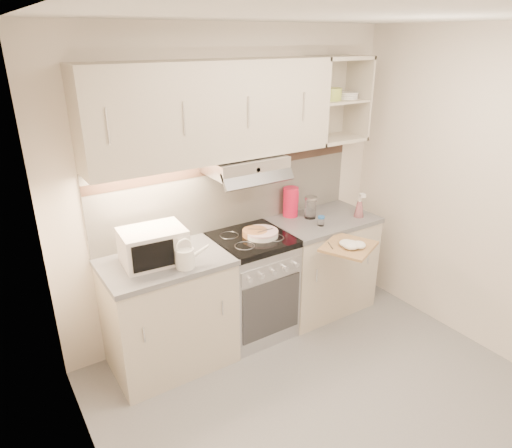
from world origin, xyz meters
name	(u,v)px	position (x,y,z in m)	size (l,w,h in m)	color
ground	(337,409)	(0.00, 0.00, 0.00)	(3.00, 3.00, 0.00)	gray
room_shell	(315,170)	(0.00, 0.37, 1.63)	(3.04, 2.84, 2.52)	silver
base_cabinet_left	(169,314)	(-0.75, 1.10, 0.43)	(0.90, 0.60, 0.86)	beige
worktop_left	(165,262)	(-0.75, 1.10, 0.88)	(0.92, 0.62, 0.04)	slate
base_cabinet_right	(320,265)	(0.75, 1.10, 0.43)	(0.90, 0.60, 0.86)	beige
worktop_right	(322,220)	(0.75, 1.10, 0.88)	(0.92, 0.62, 0.04)	slate
electric_range	(252,285)	(0.00, 1.10, 0.45)	(0.60, 0.60, 0.90)	#B7B7BC
microwave	(153,246)	(-0.82, 1.11, 1.02)	(0.46, 0.36, 0.25)	silver
watering_can	(186,257)	(-0.66, 0.91, 0.98)	(0.26, 0.13, 0.22)	white
plate_stack	(262,233)	(0.07, 1.06, 0.93)	(0.27, 0.27, 0.06)	silver
bread_loaf	(255,233)	(0.03, 1.10, 0.93)	(0.20, 0.20, 0.05)	#AD793D
pink_pitcher	(291,202)	(0.54, 1.30, 1.03)	(0.14, 0.13, 0.27)	red
glass_jar	(310,207)	(0.66, 1.16, 1.00)	(0.10, 0.10, 0.20)	silver
spice_jar	(321,221)	(0.62, 0.97, 0.94)	(0.06, 0.06, 0.09)	white
spray_bottle	(359,207)	(1.04, 0.95, 0.99)	(0.09, 0.09, 0.24)	pink
cutting_board	(349,246)	(0.57, 0.58, 0.87)	(0.40, 0.36, 0.02)	tan
dish_towel	(352,243)	(0.58, 0.56, 0.91)	(0.23, 0.19, 0.06)	white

